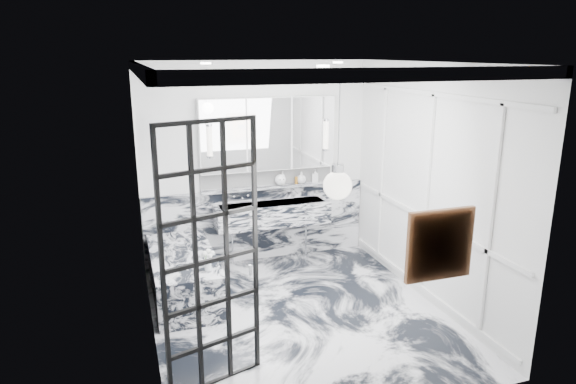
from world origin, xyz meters
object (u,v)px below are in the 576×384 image
object	(u,v)px
crittall_door	(212,260)
bathtub	(184,275)
trough_sink	(272,214)
mirror_cabinet	(268,134)

from	to	relation	value
crittall_door	bathtub	bearing A→B (deg)	74.31
trough_sink	crittall_door	bearing A→B (deg)	-117.18
trough_sink	bathtub	distance (m)	1.55
mirror_cabinet	bathtub	world-z (taller)	mirror_cabinet
trough_sink	bathtub	xyz separation A→B (m)	(-1.33, -0.66, -0.45)
crittall_door	bathtub	xyz separation A→B (m)	(-0.05, 1.81, -0.91)
mirror_cabinet	trough_sink	bearing A→B (deg)	-90.00
trough_sink	bathtub	world-z (taller)	trough_sink
crittall_door	trough_sink	xyz separation A→B (m)	(1.27, 2.47, -0.46)
crittall_door	trough_sink	distance (m)	2.82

